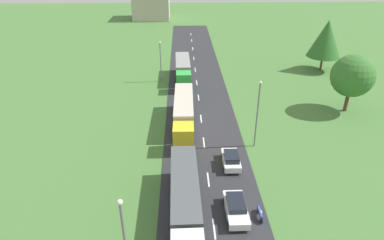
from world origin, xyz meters
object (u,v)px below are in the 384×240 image
(truck_lead, at_px, (185,201))
(car_third, at_px, (231,159))
(lamppost_second, at_px, (258,111))
(lamppost_third, at_px, (161,59))
(truck_second, at_px, (184,113))
(truck_third, at_px, (183,70))
(motorcycle_courier, at_px, (260,213))
(distant_building, at_px, (151,4))
(tree_oak, at_px, (326,39))
(tree_birch, at_px, (353,76))
(car_second, at_px, (236,208))

(truck_lead, xyz_separation_m, car_third, (5.20, 8.00, -1.21))
(lamppost_second, relative_size, lamppost_third, 1.17)
(truck_second, height_order, lamppost_third, lamppost_third)
(truck_third, distance_m, motorcycle_courier, 35.15)
(truck_third, distance_m, lamppost_second, 24.05)
(lamppost_third, relative_size, distant_building, 0.63)
(tree_oak, xyz_separation_m, tree_birch, (-3.07, -18.01, -0.76))
(truck_lead, distance_m, car_third, 9.62)
(motorcycle_courier, bearing_deg, truck_second, 111.52)
(tree_birch, bearing_deg, tree_oak, 80.31)
(distant_building, bearing_deg, truck_second, -82.53)
(tree_oak, bearing_deg, distant_building, 125.05)
(motorcycle_courier, relative_size, tree_birch, 0.23)
(truck_lead, relative_size, lamppost_third, 1.87)
(lamppost_second, height_order, tree_oak, tree_oak)
(car_third, bearing_deg, truck_third, 101.06)
(car_second, relative_size, tree_oak, 0.47)
(distant_building, bearing_deg, truck_third, -80.30)
(truck_second, xyz_separation_m, motorcycle_courier, (6.73, -17.07, -1.67))
(car_second, height_order, tree_birch, tree_birch)
(truck_third, relative_size, lamppost_second, 1.43)
(truck_lead, relative_size, truck_second, 0.99)
(truck_third, bearing_deg, distant_building, 99.70)
(lamppost_third, relative_size, tree_oak, 0.75)
(lamppost_second, xyz_separation_m, lamppost_third, (-12.51, 22.22, -0.63))
(truck_lead, distance_m, motorcycle_courier, 6.92)
(car_second, distance_m, car_third, 7.72)
(truck_lead, distance_m, lamppost_third, 34.57)
(truck_third, height_order, lamppost_third, lamppost_third)
(car_third, bearing_deg, truck_lead, -122.99)
(truck_second, xyz_separation_m, tree_oak, (27.16, 22.48, 4.04))
(motorcycle_courier, relative_size, distant_building, 0.17)
(truck_third, xyz_separation_m, lamppost_second, (8.61, -22.30, 2.62))
(truck_third, bearing_deg, tree_birch, -28.25)
(car_second, bearing_deg, distant_building, 98.94)
(truck_third, xyz_separation_m, lamppost_third, (-3.90, -0.08, 1.99))
(car_third, bearing_deg, distant_building, 100.13)
(motorcycle_courier, bearing_deg, car_third, 100.84)
(motorcycle_courier, bearing_deg, lamppost_second, 81.12)
(truck_third, bearing_deg, lamppost_second, -68.89)
(lamppost_third, bearing_deg, tree_oak, 9.44)
(car_third, bearing_deg, tree_oak, 55.04)
(truck_lead, relative_size, tree_oak, 1.41)
(truck_second, xyz_separation_m, lamppost_second, (8.63, -4.90, 2.55))
(truck_second, relative_size, motorcycle_courier, 7.11)
(truck_second, bearing_deg, lamppost_third, 102.63)
(truck_lead, distance_m, car_second, 4.78)
(car_second, height_order, car_third, car_third)
(distant_building, bearing_deg, lamppost_third, -84.10)
(car_second, xyz_separation_m, lamppost_third, (-8.47, 33.98, 3.27))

